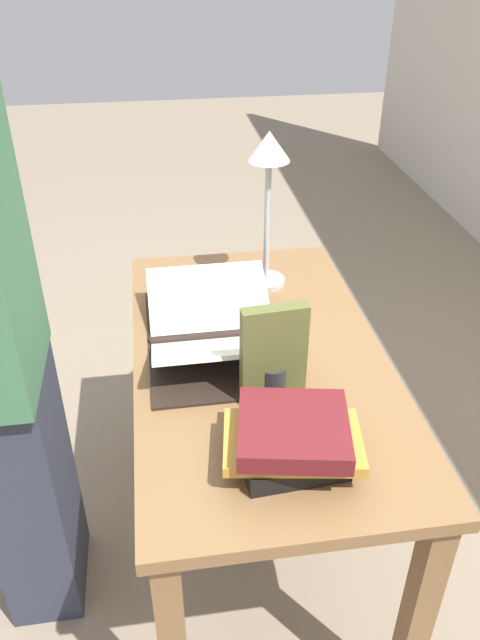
% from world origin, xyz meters
% --- Properties ---
extents(ground_plane, '(12.00, 12.00, 0.00)m').
position_xyz_m(ground_plane, '(0.00, 0.00, 0.00)').
color(ground_plane, gray).
extents(reading_desk, '(1.20, 0.66, 0.78)m').
position_xyz_m(reading_desk, '(0.00, 0.00, 0.65)').
color(reading_desk, brown).
rests_on(reading_desk, ground_plane).
extents(open_book, '(0.54, 0.36, 0.11)m').
position_xyz_m(open_book, '(-0.08, -0.11, 0.81)').
color(open_book, black).
rests_on(open_book, reading_desk).
extents(book_stack_tall, '(0.25, 0.31, 0.12)m').
position_xyz_m(book_stack_tall, '(0.39, -0.00, 0.84)').
color(book_stack_tall, black).
rests_on(book_stack_tall, reading_desk).
extents(book_standing_upright, '(0.05, 0.16, 0.26)m').
position_xyz_m(book_standing_upright, '(0.18, 0.00, 0.91)').
color(book_standing_upright, brown).
rests_on(book_standing_upright, reading_desk).
extents(reading_lamp, '(0.12, 0.12, 0.48)m').
position_xyz_m(reading_lamp, '(-0.37, 0.09, 1.13)').
color(reading_lamp, '#ADADB2').
rests_on(reading_lamp, reading_desk).
extents(coffee_mug, '(0.07, 0.10, 0.09)m').
position_xyz_m(coffee_mug, '(0.17, -0.00, 0.82)').
color(coffee_mug, '#28282D').
rests_on(coffee_mug, reading_desk).
extents(person_reader, '(0.36, 0.23, 1.67)m').
position_xyz_m(person_reader, '(0.03, -0.65, 0.84)').
color(person_reader, '#2D3342').
rests_on(person_reader, ground_plane).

